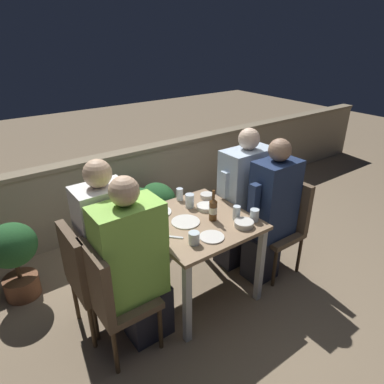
{
  "coord_description": "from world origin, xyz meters",
  "views": [
    {
      "loc": [
        -1.43,
        -1.88,
        2.1
      ],
      "look_at": [
        0.0,
        0.06,
        0.95
      ],
      "focal_mm": 32.0,
      "sensor_mm": 36.0,
      "label": 1
    }
  ],
  "objects_px": {
    "potted_plant": "(14,254)",
    "person_green_blouse": "(135,266)",
    "person_navy_jumper": "(271,212)",
    "chair_right_near": "(283,218)",
    "person_white_polo": "(110,245)",
    "beer_bottle": "(213,209)",
    "chair_right_far": "(256,206)",
    "person_blue_shirt": "(242,199)",
    "chair_left_near": "(110,293)",
    "chair_left_far": "(88,272)"
  },
  "relations": [
    {
      "from": "potted_plant",
      "to": "person_green_blouse",
      "type": "bearing_deg",
      "value": -58.98
    },
    {
      "from": "person_navy_jumper",
      "to": "potted_plant",
      "type": "height_order",
      "value": "person_navy_jumper"
    },
    {
      "from": "chair_right_near",
      "to": "person_white_polo",
      "type": "bearing_deg",
      "value": 168.44
    },
    {
      "from": "chair_right_near",
      "to": "beer_bottle",
      "type": "distance_m",
      "value": 0.83
    },
    {
      "from": "chair_right_far",
      "to": "person_blue_shirt",
      "type": "xyz_separation_m",
      "value": [
        -0.19,
        0.0,
        0.14
      ]
    },
    {
      "from": "person_white_polo",
      "to": "beer_bottle",
      "type": "distance_m",
      "value": 0.82
    },
    {
      "from": "person_white_polo",
      "to": "person_navy_jumper",
      "type": "xyz_separation_m",
      "value": [
        1.35,
        -0.32,
        -0.02
      ]
    },
    {
      "from": "chair_left_near",
      "to": "person_white_polo",
      "type": "height_order",
      "value": "person_white_polo"
    },
    {
      "from": "chair_left_near",
      "to": "person_green_blouse",
      "type": "xyz_separation_m",
      "value": [
        0.19,
        0.0,
        0.13
      ]
    },
    {
      "from": "chair_left_near",
      "to": "person_blue_shirt",
      "type": "distance_m",
      "value": 1.51
    },
    {
      "from": "chair_left_near",
      "to": "person_green_blouse",
      "type": "bearing_deg",
      "value": 0.0
    },
    {
      "from": "chair_left_far",
      "to": "chair_right_far",
      "type": "bearing_deg",
      "value": 0.16
    },
    {
      "from": "chair_left_near",
      "to": "chair_right_far",
      "type": "relative_size",
      "value": 1.0
    },
    {
      "from": "person_white_polo",
      "to": "potted_plant",
      "type": "relative_size",
      "value": 1.94
    },
    {
      "from": "chair_left_near",
      "to": "person_white_polo",
      "type": "distance_m",
      "value": 0.36
    },
    {
      "from": "person_white_polo",
      "to": "person_blue_shirt",
      "type": "height_order",
      "value": "person_white_polo"
    },
    {
      "from": "person_blue_shirt",
      "to": "chair_left_near",
      "type": "bearing_deg",
      "value": -168.68
    },
    {
      "from": "chair_left_far",
      "to": "potted_plant",
      "type": "xyz_separation_m",
      "value": [
        -0.37,
        0.72,
        -0.1
      ]
    },
    {
      "from": "chair_right_far",
      "to": "beer_bottle",
      "type": "bearing_deg",
      "value": -163.44
    },
    {
      "from": "person_green_blouse",
      "to": "chair_right_far",
      "type": "relative_size",
      "value": 1.48
    },
    {
      "from": "person_white_polo",
      "to": "person_blue_shirt",
      "type": "xyz_separation_m",
      "value": [
        1.32,
        0.0,
        -0.02
      ]
    },
    {
      "from": "chair_left_near",
      "to": "person_white_polo",
      "type": "relative_size",
      "value": 0.66
    },
    {
      "from": "person_green_blouse",
      "to": "person_blue_shirt",
      "type": "distance_m",
      "value": 1.31
    },
    {
      "from": "chair_left_near",
      "to": "potted_plant",
      "type": "bearing_deg",
      "value": 112.28
    },
    {
      "from": "person_navy_jumper",
      "to": "potted_plant",
      "type": "distance_m",
      "value": 2.19
    },
    {
      "from": "person_white_polo",
      "to": "chair_right_near",
      "type": "bearing_deg",
      "value": -11.56
    },
    {
      "from": "chair_left_near",
      "to": "chair_right_far",
      "type": "distance_m",
      "value": 1.69
    },
    {
      "from": "person_white_polo",
      "to": "potted_plant",
      "type": "bearing_deg",
      "value": 127.99
    },
    {
      "from": "chair_right_far",
      "to": "person_green_blouse",
      "type": "bearing_deg",
      "value": -168.68
    },
    {
      "from": "person_navy_jumper",
      "to": "beer_bottle",
      "type": "distance_m",
      "value": 0.6
    },
    {
      "from": "beer_bottle",
      "to": "person_navy_jumper",
      "type": "bearing_deg",
      "value": -10.22
    },
    {
      "from": "person_green_blouse",
      "to": "chair_right_near",
      "type": "bearing_deg",
      "value": -1.01
    },
    {
      "from": "chair_left_far",
      "to": "chair_right_far",
      "type": "height_order",
      "value": "same"
    },
    {
      "from": "potted_plant",
      "to": "chair_left_near",
      "type": "bearing_deg",
      "value": -67.72
    },
    {
      "from": "potted_plant",
      "to": "chair_right_far",
      "type": "bearing_deg",
      "value": -18.95
    },
    {
      "from": "person_green_blouse",
      "to": "beer_bottle",
      "type": "distance_m",
      "value": 0.76
    },
    {
      "from": "beer_bottle",
      "to": "chair_right_far",
      "type": "bearing_deg",
      "value": 16.56
    },
    {
      "from": "person_blue_shirt",
      "to": "person_white_polo",
      "type": "bearing_deg",
      "value": -179.8
    },
    {
      "from": "chair_left_far",
      "to": "potted_plant",
      "type": "relative_size",
      "value": 1.28
    },
    {
      "from": "person_blue_shirt",
      "to": "beer_bottle",
      "type": "height_order",
      "value": "person_blue_shirt"
    },
    {
      "from": "chair_right_near",
      "to": "potted_plant",
      "type": "height_order",
      "value": "chair_right_near"
    },
    {
      "from": "chair_left_near",
      "to": "person_green_blouse",
      "type": "relative_size",
      "value": 0.68
    },
    {
      "from": "person_green_blouse",
      "to": "potted_plant",
      "type": "relative_size",
      "value": 1.89
    },
    {
      "from": "chair_left_far",
      "to": "chair_right_far",
      "type": "distance_m",
      "value": 1.71
    },
    {
      "from": "chair_right_far",
      "to": "person_blue_shirt",
      "type": "bearing_deg",
      "value": 180.0
    },
    {
      "from": "chair_right_near",
      "to": "chair_left_far",
      "type": "bearing_deg",
      "value": 169.69
    },
    {
      "from": "person_navy_jumper",
      "to": "chair_left_near",
      "type": "bearing_deg",
      "value": 178.99
    },
    {
      "from": "person_green_blouse",
      "to": "beer_bottle",
      "type": "xyz_separation_m",
      "value": [
        0.74,
        0.08,
        0.17
      ]
    },
    {
      "from": "chair_left_near",
      "to": "potted_plant",
      "type": "height_order",
      "value": "chair_left_near"
    },
    {
      "from": "chair_right_far",
      "to": "potted_plant",
      "type": "height_order",
      "value": "chair_right_far"
    }
  ]
}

